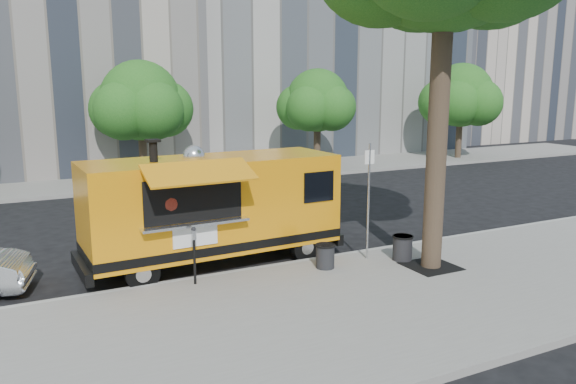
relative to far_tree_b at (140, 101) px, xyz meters
name	(u,v)px	position (x,y,z in m)	size (l,w,h in m)	color
ground	(287,256)	(1.00, -12.70, -3.83)	(120.00, 120.00, 0.00)	black
sidewalk	(372,304)	(1.00, -16.70, -3.76)	(60.00, 6.00, 0.15)	gray
curb	(303,263)	(1.00, -13.63, -3.76)	(60.00, 0.14, 0.16)	#999993
far_sidewalk	(162,179)	(1.00, 0.80, -3.76)	(60.00, 5.00, 0.15)	gray
building_mid	(293,4)	(13.00, 10.30, 6.17)	(20.00, 14.00, 20.00)	#A09B96
building_right	(474,43)	(31.00, 11.30, 4.17)	(16.00, 12.00, 16.00)	beige
tree_well	(431,266)	(3.60, -15.50, -3.68)	(1.20, 1.20, 0.02)	black
far_tree_b	(140,101)	(0.00, 0.00, 0.00)	(3.60, 3.60, 5.50)	#33261C
far_tree_c	(318,101)	(9.00, -0.30, -0.12)	(3.24, 3.24, 5.21)	#33261C
far_tree_d	(461,95)	(19.00, -0.10, 0.06)	(3.78, 3.78, 5.64)	#33261C
sign_post	(369,194)	(2.55, -14.25, -1.98)	(0.28, 0.06, 3.00)	silver
parking_meter	(194,249)	(-2.00, -14.05, -2.85)	(0.11, 0.11, 1.33)	black
food_truck	(212,206)	(-1.03, -12.53, -2.28)	(6.77, 3.28, 3.30)	orange
trash_bin_left	(402,247)	(3.29, -14.76, -3.34)	(0.54, 0.54, 0.65)	black
trash_bin_right	(325,255)	(1.20, -14.40, -3.37)	(0.49, 0.49, 0.59)	black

